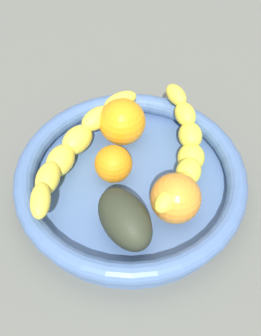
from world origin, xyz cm
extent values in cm
cube|color=#606259|center=(0.00, 0.00, 1.50)|extent=(120.00, 120.00, 3.00)
cylinder|color=#4B6A9F|center=(0.00, 0.00, 4.00)|extent=(29.07, 29.07, 1.99)
torus|color=#4B6A9F|center=(0.00, 0.00, 6.37)|extent=(31.00, 31.00, 2.75)
ellipsoid|color=yellow|center=(-3.49, 10.64, 9.52)|extent=(5.48, 5.26, 2.46)
ellipsoid|color=yellow|center=(-6.25, 7.60, 8.47)|extent=(5.45, 5.92, 2.99)
ellipsoid|color=yellow|center=(-8.30, 4.04, 7.41)|extent=(5.29, 6.13, 3.52)
ellipsoid|color=yellow|center=(-9.53, 0.12, 7.41)|extent=(4.46, 5.74, 3.52)
ellipsoid|color=yellow|center=(-9.91, -3.97, 8.47)|extent=(3.08, 5.20, 2.99)
ellipsoid|color=yellow|center=(-9.40, -8.05, 9.52)|extent=(3.58, 5.57, 2.46)
ellipsoid|color=yellow|center=(5.50, -5.20, 9.64)|extent=(4.15, 4.84, 2.42)
ellipsoid|color=yellow|center=(6.80, -2.21, 8.71)|extent=(4.01, 4.87, 2.85)
ellipsoid|color=yellow|center=(7.51, 0.96, 7.78)|extent=(3.78, 4.56, 3.29)
ellipsoid|color=yellow|center=(7.59, 4.22, 6.85)|extent=(4.01, 4.44, 3.72)
ellipsoid|color=yellow|center=(7.05, 7.43, 7.78)|extent=(4.26, 4.90, 3.29)
ellipsoid|color=yellow|center=(5.91, 10.48, 8.71)|extent=(4.41, 5.02, 2.85)
ellipsoid|color=yellow|center=(4.20, 13.25, 9.64)|extent=(4.46, 4.80, 2.42)
sphere|color=orange|center=(-2.66, 7.75, 8.33)|extent=(6.67, 6.67, 6.67)
sphere|color=orange|center=(-2.43, 0.63, 7.53)|extent=(5.07, 5.07, 5.07)
sphere|color=orange|center=(6.38, -3.80, 8.17)|extent=(6.37, 6.37, 6.37)
ellipsoid|color=#2D3323|center=(0.76, -7.67, 7.77)|extent=(10.09, 10.43, 5.80)
camera|label=1|loc=(6.79, -35.85, 53.45)|focal=47.91mm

